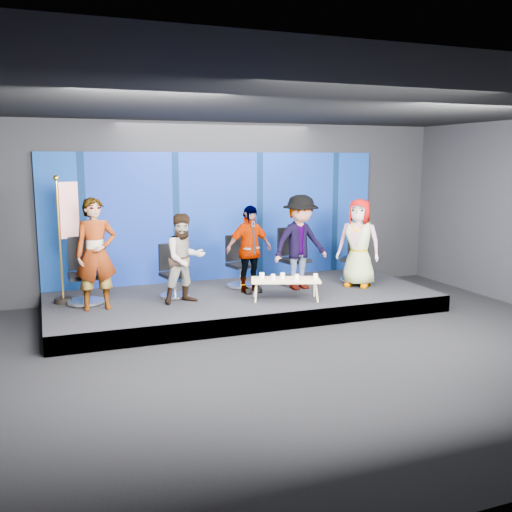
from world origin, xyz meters
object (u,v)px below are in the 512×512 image
object	(u,v)px
panelist_c	(249,249)
panelist_e	(359,243)
panelist_b	(185,259)
chair_a	(85,282)
flag_stand	(66,236)
chair_c	(240,270)
panelist_d	(300,242)
mug_b	(273,277)
chair_b	(173,280)
chair_d	(293,265)
mug_c	(283,276)
mug_e	(316,276)
mug_a	(262,276)
coffee_table	(286,281)
chair_e	(355,264)
mug_d	(297,277)
panelist_a	(96,254)

from	to	relation	value
panelist_c	panelist_e	size ratio (longest dim) A/B	0.95
panelist_b	panelist_e	xyz separation A→B (m)	(3.48, 0.06, 0.08)
chair_a	flag_stand	xyz separation A→B (m)	(-0.26, 0.19, 0.79)
chair_c	panelist_d	world-z (taller)	panelist_d
panelist_b	mug_b	bearing A→B (deg)	-25.79
chair_b	chair_d	bearing A→B (deg)	-5.24
chair_a	mug_c	xyz separation A→B (m)	(3.32, -0.92, 0.04)
chair_c	flag_stand	xyz separation A→B (m)	(-3.18, -0.08, 0.84)
mug_c	mug_e	distance (m)	0.59
chair_a	panelist_e	world-z (taller)	panelist_e
chair_d	mug_a	size ratio (longest dim) A/B	10.51
coffee_table	chair_b	bearing A→B (deg)	152.88
panelist_b	panelist_d	distance (m)	2.33
mug_c	mug_e	size ratio (longest dim) A/B	1.04
panelist_c	mug_b	world-z (taller)	panelist_c
chair_e	flag_stand	size ratio (longest dim) A/B	0.48
panelist_e	mug_a	xyz separation A→B (m)	(-2.14, -0.30, -0.43)
panelist_c	flag_stand	xyz separation A→B (m)	(-3.20, 0.42, 0.35)
panelist_c	chair_e	distance (m)	2.43
panelist_c	chair_e	xyz separation A→B (m)	(2.38, 0.18, -0.47)
chair_d	coffee_table	xyz separation A→B (m)	(-0.68, -1.19, -0.02)
panelist_c	panelist_d	bearing A→B (deg)	-17.47
mug_b	mug_d	distance (m)	0.42
panelist_d	panelist_e	bearing A→B (deg)	-19.04
chair_b	mug_a	size ratio (longest dim) A/B	9.04
chair_c	coffee_table	bearing A→B (deg)	-84.55
chair_e	mug_d	world-z (taller)	chair_e
coffee_table	flag_stand	size ratio (longest dim) A/B	0.59
chair_d	mug_c	distance (m)	1.31
panelist_c	mug_d	xyz separation A→B (m)	(0.56, -0.90, -0.39)
panelist_d	mug_d	distance (m)	1.05
panelist_a	mug_a	bearing A→B (deg)	-8.01
chair_a	mug_a	distance (m)	3.08
chair_c	panelist_c	distance (m)	0.70
panelist_e	panelist_d	bearing A→B (deg)	-142.54
chair_a	chair_d	size ratio (longest dim) A/B	1.03
flag_stand	coffee_table	bearing A→B (deg)	-43.92
mug_c	panelist_b	bearing A→B (deg)	168.09
chair_b	coffee_table	xyz separation A→B (m)	(1.81, -0.93, 0.03)
chair_c	mug_b	size ratio (longest dim) A/B	10.53
panelist_c	coffee_table	distance (m)	0.99
panelist_b	panelist_a	bearing A→B (deg)	165.36
chair_a	mug_d	bearing A→B (deg)	-19.20
mug_d	panelist_e	bearing A→B (deg)	21.30
mug_c	mug_d	world-z (taller)	same
panelist_b	coffee_table	world-z (taller)	panelist_b
chair_b	mug_a	bearing A→B (deg)	-38.29
panelist_a	chair_e	bearing A→B (deg)	3.49
mug_d	flag_stand	bearing A→B (deg)	160.61
chair_b	mug_c	world-z (taller)	chair_b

